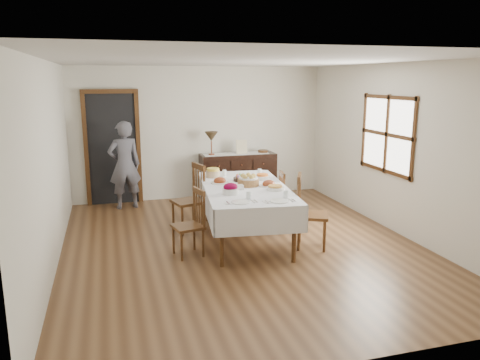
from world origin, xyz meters
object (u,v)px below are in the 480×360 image
object	(u,v)px
chair_left_near	(191,222)
chair_right_near	(309,211)
dining_table	(245,193)
person	(124,162)
chair_right_far	(289,200)
table_lamp	(211,137)
sideboard	(238,176)
chair_left_far	(191,197)

from	to	relation	value
chair_left_near	chair_right_near	size ratio (longest dim) A/B	0.87
dining_table	person	world-z (taller)	person
chair_right_far	person	distance (m)	3.17
chair_right_far	table_lamp	distance (m)	2.39
dining_table	chair_left_near	bearing A→B (deg)	-148.09
dining_table	chair_left_near	xyz separation A→B (m)	(-0.89, -0.42, -0.25)
person	table_lamp	xyz separation A→B (m)	(1.67, 0.15, 0.39)
chair_right_near	table_lamp	world-z (taller)	table_lamp
dining_table	chair_right_far	xyz separation A→B (m)	(0.83, 0.31, -0.25)
sideboard	table_lamp	size ratio (longest dim) A/B	3.26
chair_right_near	person	xyz separation A→B (m)	(-2.40, 2.84, 0.33)
sideboard	chair_left_near	bearing A→B (deg)	-117.01
chair_right_far	person	xyz separation A→B (m)	(-2.47, 1.96, 0.40)
chair_right_near	sideboard	distance (m)	3.03
person	table_lamp	distance (m)	1.72
person	chair_left_far	bearing A→B (deg)	109.58
chair_left_near	table_lamp	bearing A→B (deg)	149.61
chair_right_near	sideboard	size ratio (longest dim) A/B	0.70
chair_left_near	sideboard	xyz separation A→B (m)	(1.46, 2.87, -0.01)
chair_left_near	person	size ratio (longest dim) A/B	0.53
chair_right_far	table_lamp	xyz separation A→B (m)	(-0.80, 2.11, 0.79)
dining_table	chair_left_far	bearing A→B (deg)	143.81
chair_right_near	person	size ratio (longest dim) A/B	0.61
chair_right_far	table_lamp	size ratio (longest dim) A/B	2.00
chair_right_far	chair_left_far	bearing A→B (deg)	87.80
table_lamp	chair_right_far	bearing A→B (deg)	-69.23
chair_right_far	sideboard	distance (m)	2.16
person	sideboard	bearing A→B (deg)	174.27
chair_left_near	dining_table	bearing A→B (deg)	102.89
chair_left_near	chair_right_far	xyz separation A→B (m)	(1.72, 0.73, 0.00)
table_lamp	sideboard	bearing A→B (deg)	3.79
chair_left_far	chair_right_near	world-z (taller)	chair_left_far
chair_left_far	chair_right_far	bearing A→B (deg)	62.45
chair_left_far	chair_right_near	bearing A→B (deg)	35.24
chair_right_far	person	bearing A→B (deg)	61.83
chair_right_near	chair_right_far	xyz separation A→B (m)	(0.06, 0.88, -0.07)
chair_right_near	table_lamp	distance (m)	3.16
chair_left_far	person	xyz separation A→B (m)	(-0.94, 1.62, 0.33)
sideboard	table_lamp	bearing A→B (deg)	-176.21
chair_left_near	table_lamp	distance (m)	3.08
chair_left_near	chair_right_far	world-z (taller)	chair_right_far
chair_left_near	chair_left_far	size ratio (longest dim) A/B	0.87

